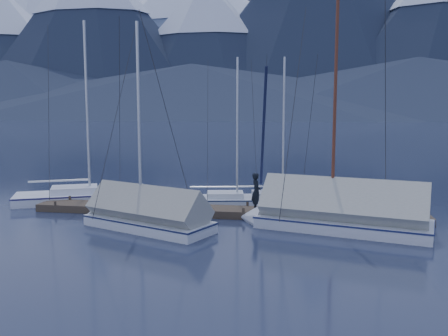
{
  "coord_description": "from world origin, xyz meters",
  "views": [
    {
      "loc": [
        3.69,
        -19.02,
        4.84
      ],
      "look_at": [
        0.0,
        2.0,
        2.2
      ],
      "focal_mm": 38.0,
      "sensor_mm": 36.0,
      "label": 1
    }
  ],
  "objects": [
    {
      "name": "ground",
      "position": [
        0.0,
        0.0,
        0.0
      ],
      "size": [
        1000.0,
        1000.0,
        0.0
      ],
      "primitive_type": "plane",
      "color": "#161C31",
      "rests_on": "ground"
    },
    {
      "name": "mountain_range",
      "position": [
        4.12,
        370.45,
        58.65
      ],
      "size": [
        877.0,
        584.0,
        150.5
      ],
      "color": "#475675",
      "rests_on": "ground"
    },
    {
      "name": "dock",
      "position": [
        0.0,
        2.0,
        0.11
      ],
      "size": [
        18.0,
        1.5,
        0.54
      ],
      "color": "#382D23",
      "rests_on": "ground"
    },
    {
      "name": "mooring_posts",
      "position": [
        -0.5,
        2.0,
        0.35
      ],
      "size": [
        15.12,
        1.52,
        0.35
      ],
      "color": "#382D23",
      "rests_on": "ground"
    },
    {
      "name": "sailboat_open_left",
      "position": [
        -7.11,
        4.38,
        0.18
      ],
      "size": [
        7.94,
        5.32,
        10.27
      ],
      "color": "white",
      "rests_on": "ground"
    },
    {
      "name": "sailboat_open_mid",
      "position": [
        0.65,
        4.64,
        0.14
      ],
      "size": [
        6.38,
        2.98,
        8.15
      ],
      "color": "silver",
      "rests_on": "ground"
    },
    {
      "name": "sailboat_open_right",
      "position": [
        2.93,
        5.28,
        0.14
      ],
      "size": [
        6.43,
        3.19,
        8.19
      ],
      "color": "silver",
      "rests_on": "ground"
    },
    {
      "name": "sailboat_covered_near",
      "position": [
        4.59,
        0.39,
        0.51
      ],
      "size": [
        8.24,
        4.25,
        10.26
      ],
      "color": "silver",
      "rests_on": "ground"
    },
    {
      "name": "sailboat_covered_far",
      "position": [
        -3.09,
        -0.77,
        0.44
      ],
      "size": [
        6.73,
        4.3,
        9.11
      ],
      "color": "silver",
      "rests_on": "ground"
    },
    {
      "name": "person",
      "position": [
        1.5,
        1.81,
        1.19
      ],
      "size": [
        0.57,
        0.71,
        1.69
      ],
      "primitive_type": "imported",
      "rotation": [
        0.0,
        0.0,
        1.87
      ],
      "color": "black",
      "rests_on": "dock"
    }
  ]
}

